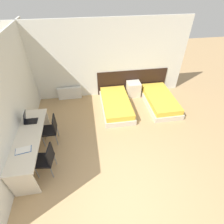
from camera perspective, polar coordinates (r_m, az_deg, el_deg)
name	(u,v)px	position (r m, az deg, el deg)	size (l,w,h in m)	color
ground_plane	(128,195)	(4.21, 5.14, -25.45)	(20.00, 20.00, 0.00)	tan
wall_back	(104,61)	(6.26, -2.70, 16.41)	(5.85, 0.05, 2.70)	silver
wall_left	(12,102)	(4.81, -29.89, 2.96)	(0.05, 5.00, 2.70)	silver
headboard_panel	(132,82)	(6.80, 6.59, 9.86)	(2.65, 0.03, 0.93)	black
bed_near_window	(116,105)	(6.02, 1.33, 2.46)	(0.97, 1.86, 0.36)	beige
bed_near_door	(160,100)	(6.44, 15.31, 3.68)	(0.97, 1.86, 0.36)	beige
nightstand	(133,89)	(6.69, 6.99, 7.43)	(0.48, 0.43, 0.55)	beige
radiator	(70,93)	(6.68, -13.65, 6.01)	(0.84, 0.12, 0.46)	silver
desk	(30,141)	(4.69, -25.19, -8.62)	(0.60, 2.05, 0.76)	beige
chair_near_laptop	(51,129)	(4.98, -19.31, -5.12)	(0.41, 0.41, 0.86)	black
chair_near_notebook	(46,159)	(4.34, -20.72, -14.09)	(0.45, 0.45, 0.86)	black
laptop	(29,120)	(4.92, -25.51, -2.30)	(0.32, 0.22, 0.32)	black
open_notebook	(23,150)	(4.31, -26.99, -11.01)	(0.35, 0.23, 0.02)	#1E4793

